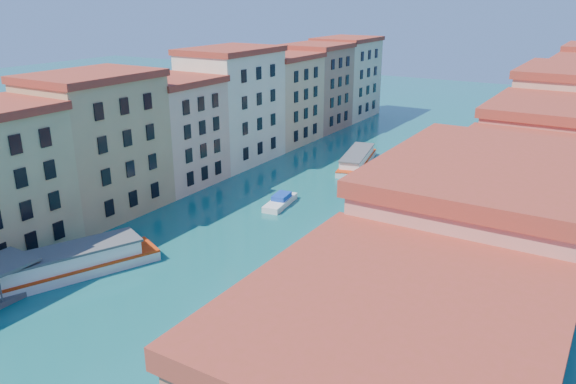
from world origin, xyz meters
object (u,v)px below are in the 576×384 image
(vaporetto_near, at_px, (62,265))
(gondola_fore, at_px, (307,267))
(vaporetto_far, at_px, (357,159))
(gondola_right, at_px, (255,328))

(vaporetto_near, relative_size, gondola_fore, 1.79)
(vaporetto_far, distance_m, gondola_right, 56.88)
(vaporetto_near, bearing_deg, vaporetto_far, 103.65)
(gondola_fore, bearing_deg, gondola_right, -83.18)
(vaporetto_far, bearing_deg, gondola_fore, -85.83)
(vaporetto_near, distance_m, vaporetto_far, 57.81)
(vaporetto_near, bearing_deg, gondola_right, 28.20)
(vaporetto_near, xyz_separation_m, gondola_right, (24.58, 2.12, -0.96))
(vaporetto_far, relative_size, gondola_right, 1.65)
(gondola_fore, distance_m, gondola_right, 13.63)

